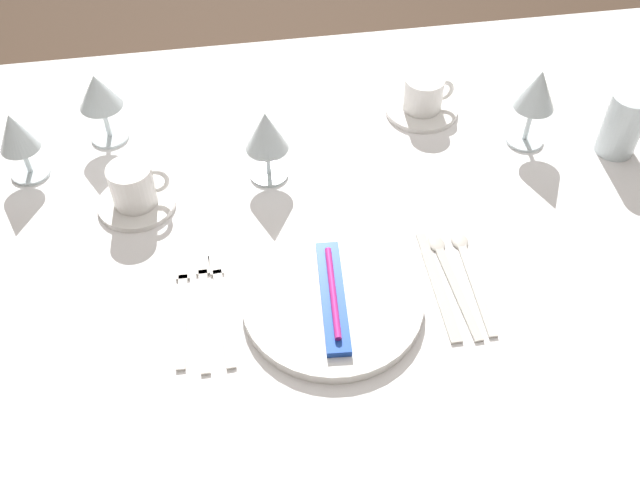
# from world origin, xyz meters

# --- Properties ---
(ground_plane) EXTENTS (6.00, 6.00, 0.00)m
(ground_plane) POSITION_xyz_m (0.00, 0.00, 0.00)
(ground_plane) COLOR #4C3828
(dining_table) EXTENTS (1.80, 1.11, 0.74)m
(dining_table) POSITION_xyz_m (0.00, 0.00, 0.66)
(dining_table) COLOR white
(dining_table) RESTS_ON ground
(dinner_plate) EXTENTS (0.28, 0.28, 0.02)m
(dinner_plate) POSITION_xyz_m (-0.04, -0.20, 0.75)
(dinner_plate) COLOR white
(dinner_plate) RESTS_ON dining_table
(toothbrush_package) EXTENTS (0.05, 0.21, 0.02)m
(toothbrush_package) POSITION_xyz_m (-0.04, -0.20, 0.77)
(toothbrush_package) COLOR blue
(toothbrush_package) RESTS_ON dinner_plate
(fork_outer) EXTENTS (0.03, 0.22, 0.00)m
(fork_outer) POSITION_xyz_m (-0.20, -0.17, 0.74)
(fork_outer) COLOR beige
(fork_outer) RESTS_ON dining_table
(fork_inner) EXTENTS (0.02, 0.22, 0.00)m
(fork_inner) POSITION_xyz_m (-0.23, -0.17, 0.74)
(fork_inner) COLOR beige
(fork_inner) RESTS_ON dining_table
(fork_salad) EXTENTS (0.03, 0.21, 0.00)m
(fork_salad) POSITION_xyz_m (-0.26, -0.17, 0.74)
(fork_salad) COLOR beige
(fork_salad) RESTS_ON dining_table
(dinner_knife) EXTENTS (0.02, 0.22, 0.00)m
(dinner_knife) POSITION_xyz_m (0.13, -0.19, 0.74)
(dinner_knife) COLOR beige
(dinner_knife) RESTS_ON dining_table
(spoon_soup) EXTENTS (0.03, 0.22, 0.01)m
(spoon_soup) POSITION_xyz_m (0.16, -0.17, 0.74)
(spoon_soup) COLOR beige
(spoon_soup) RESTS_ON dining_table
(spoon_dessert) EXTENTS (0.03, 0.22, 0.01)m
(spoon_dessert) POSITION_xyz_m (0.19, -0.16, 0.74)
(spoon_dessert) COLOR beige
(spoon_dessert) RESTS_ON dining_table
(saucer_left) EXTENTS (0.14, 0.14, 0.01)m
(saucer_left) POSITION_xyz_m (0.22, 0.25, 0.74)
(saucer_left) COLOR white
(saucer_left) RESTS_ON dining_table
(coffee_cup_left) EXTENTS (0.10, 0.08, 0.07)m
(coffee_cup_left) POSITION_xyz_m (0.22, 0.25, 0.78)
(coffee_cup_left) COLOR white
(coffee_cup_left) RESTS_ON saucer_left
(saucer_right) EXTENTS (0.14, 0.14, 0.01)m
(saucer_right) POSITION_xyz_m (-0.33, 0.07, 0.74)
(saucer_right) COLOR white
(saucer_right) RESTS_ON dining_table
(coffee_cup_right) EXTENTS (0.10, 0.08, 0.07)m
(coffee_cup_right) POSITION_xyz_m (-0.33, 0.07, 0.79)
(coffee_cup_right) COLOR white
(coffee_cup_right) RESTS_ON saucer_right
(wine_glass_centre) EXTENTS (0.07, 0.07, 0.13)m
(wine_glass_centre) POSITION_xyz_m (-0.52, 0.18, 0.83)
(wine_glass_centre) COLOR silver
(wine_glass_centre) RESTS_ON dining_table
(wine_glass_left) EXTENTS (0.07, 0.07, 0.16)m
(wine_glass_left) POSITION_xyz_m (0.39, 0.13, 0.85)
(wine_glass_left) COLOR silver
(wine_glass_left) RESTS_ON dining_table
(wine_glass_right) EXTENTS (0.08, 0.08, 0.14)m
(wine_glass_right) POSITION_xyz_m (-0.39, 0.26, 0.84)
(wine_glass_right) COLOR silver
(wine_glass_right) RESTS_ON dining_table
(wine_glass_far) EXTENTS (0.08, 0.08, 0.14)m
(wine_glass_far) POSITION_xyz_m (-0.10, 0.11, 0.84)
(wine_glass_far) COLOR silver
(wine_glass_far) RESTS_ON dining_table
(drink_tumbler) EXTENTS (0.07, 0.07, 0.12)m
(drink_tumbler) POSITION_xyz_m (0.55, 0.07, 0.79)
(drink_tumbler) COLOR silver
(drink_tumbler) RESTS_ON dining_table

